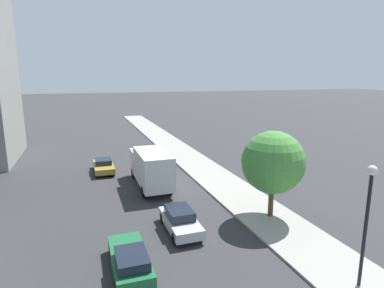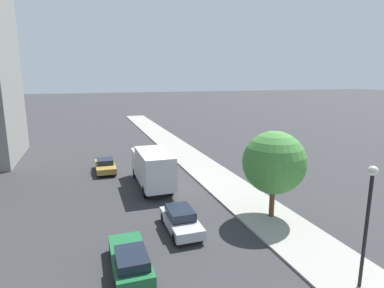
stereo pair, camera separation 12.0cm
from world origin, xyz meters
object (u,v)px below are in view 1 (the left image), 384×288
car_gold (104,166)px  box_truck (151,166)px  car_green (130,260)px  street_lamp (368,209)px  car_silver (180,220)px  street_tree (273,162)px

car_gold → box_truck: (3.69, -6.13, 1.21)m
car_green → car_gold: bearing=90.0°
car_gold → box_truck: 7.26m
street_lamp → car_gold: 25.46m
street_lamp → car_green: street_lamp is taller
car_green → box_truck: bearing=73.4°
car_silver → car_gold: 15.46m
car_green → car_silver: 5.08m
street_tree → car_green: size_ratio=1.29×
street_lamp → box_truck: street_lamp is taller
street_tree → car_green: (-10.26, -3.33, -3.30)m
street_tree → car_gold: 18.61m
car_green → car_gold: 18.50m
car_gold → car_green: bearing=-90.0°
car_green → box_truck: (3.69, 12.37, 1.20)m
car_green → box_truck: box_truck is taller
street_tree → car_green: 11.28m
street_lamp → car_green: (-9.95, 4.71, -3.25)m
street_lamp → street_tree: size_ratio=0.97×
street_lamp → car_gold: street_lamp is taller
car_green → car_silver: car_silver is taller
street_tree → box_truck: street_tree is taller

